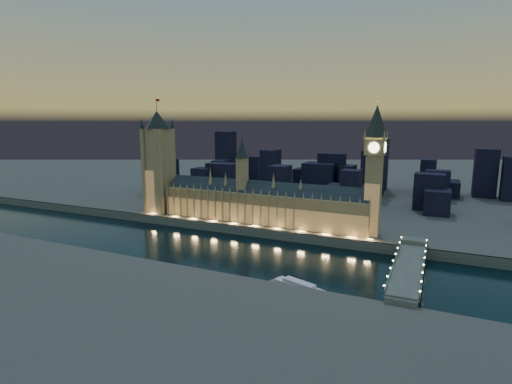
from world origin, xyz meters
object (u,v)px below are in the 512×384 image
at_px(elizabeth_tower, 375,159).
at_px(westminster_bridge, 409,269).
at_px(victoria_tower, 158,157).
at_px(river_boat, 299,286).
at_px(palace_of_westminster, 260,203).

bearing_deg(elizabeth_tower, westminster_bridge, -62.06).
height_order(victoria_tower, river_boat, victoria_tower).
bearing_deg(palace_of_westminster, victoria_tower, 179.92).
distance_m(westminster_bridge, river_boat, 75.91).
bearing_deg(westminster_bridge, victoria_tower, 165.50).
xyz_separation_m(palace_of_westminster, elizabeth_tower, (101.51, 0.18, 44.99)).
bearing_deg(palace_of_westminster, elizabeth_tower, 0.10).
bearing_deg(elizabeth_tower, river_boat, -102.78).
height_order(victoria_tower, westminster_bridge, victoria_tower).
xyz_separation_m(palace_of_westminster, victoria_tower, (-116.49, 0.17, 39.37)).
bearing_deg(elizabeth_tower, victoria_tower, -180.00).
relative_size(victoria_tower, river_boat, 2.77).
relative_size(elizabeth_tower, river_boat, 2.70).
height_order(palace_of_westminster, victoria_tower, victoria_tower).
relative_size(victoria_tower, westminster_bridge, 1.03).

